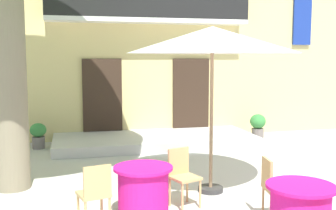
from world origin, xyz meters
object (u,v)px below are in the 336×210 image
Objects in this scene: cafe_table_near_tree at (143,191)px; cafe_chair_near_tree_0 at (95,191)px; cafe_chair_near_tree_1 at (182,173)px; cafe_chair_middle_1 at (274,185)px; ground_planter_left at (38,134)px; ground_planter_right at (258,125)px; cafe_umbrella at (212,41)px.

cafe_chair_near_tree_0 reaches higher than cafe_table_near_tree.
cafe_chair_middle_1 is (1.11, -0.89, 0.00)m from cafe_chair_near_tree_1.
cafe_chair_middle_1 is 1.38× the size of ground_planter_left.
ground_planter_left is at bearing 178.02° from ground_planter_right.
cafe_chair_near_tree_0 reaches higher than ground_planter_right.
cafe_table_near_tree reaches higher than ground_planter_right.
ground_planter_left is (-1.81, 5.20, -0.02)m from cafe_table_near_tree.
cafe_chair_near_tree_1 is 2.26m from cafe_umbrella.
cafe_table_near_tree is 0.95× the size of cafe_chair_near_tree_1.
cafe_chair_middle_1 is at bearing -73.23° from cafe_umbrella.
cafe_chair_near_tree_1 is (0.68, 0.33, 0.14)m from cafe_table_near_tree.
cafe_table_near_tree is 5.51m from ground_planter_left.
ground_planter_right is at bearing 49.87° from cafe_table_near_tree.
cafe_table_near_tree is 0.77m from cafe_chair_near_tree_1.
cafe_chair_middle_1 is (1.79, -0.56, 0.14)m from cafe_table_near_tree.
cafe_chair_near_tree_1 is at bearing -62.94° from ground_planter_left.
cafe_umbrella is (1.35, 0.89, 2.22)m from cafe_table_near_tree.
cafe_chair_near_tree_1 is 1.42m from cafe_chair_middle_1.
cafe_chair_middle_1 is at bearing -38.75° from cafe_chair_near_tree_1.
cafe_chair_near_tree_1 is 5.47m from ground_planter_left.
cafe_umbrella reaches higher than cafe_chair_middle_1.
ground_planter_left is at bearing 126.23° from cafe_umbrella.
cafe_chair_middle_1 is 6.06m from ground_planter_right.
cafe_chair_middle_1 is (2.49, -0.29, 0.00)m from cafe_chair_near_tree_0.
ground_planter_left is 0.90× the size of ground_planter_right.
cafe_chair_near_tree_1 and cafe_chair_middle_1 have the same top height.
cafe_chair_middle_1 reaches higher than cafe_table_near_tree.
cafe_umbrella reaches higher than cafe_chair_near_tree_0.
cafe_chair_near_tree_1 is at bearing -140.24° from cafe_umbrella.
cafe_chair_near_tree_0 is 7.20m from ground_planter_right.
cafe_table_near_tree is at bearing -154.11° from cafe_chair_near_tree_1.
cafe_chair_near_tree_0 and cafe_chair_near_tree_1 have the same top height.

